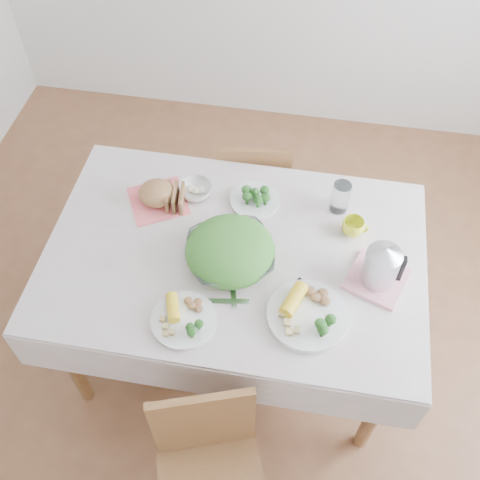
% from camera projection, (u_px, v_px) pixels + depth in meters
% --- Properties ---
extents(floor, '(3.60, 3.60, 0.00)m').
position_uv_depth(floor, '(235.00, 342.00, 2.83)').
color(floor, brown).
rests_on(floor, ground).
extents(dining_table, '(1.40, 0.90, 0.75)m').
position_uv_depth(dining_table, '(235.00, 303.00, 2.53)').
color(dining_table, brown).
rests_on(dining_table, floor).
extents(tablecloth, '(1.50, 1.00, 0.01)m').
position_uv_depth(tablecloth, '(234.00, 253.00, 2.23)').
color(tablecloth, beige).
rests_on(tablecloth, dining_table).
extents(chair_far, '(0.42, 0.42, 0.82)m').
position_uv_depth(chair_far, '(253.00, 178.00, 2.88)').
color(chair_far, brown).
rests_on(chair_far, floor).
extents(salad_bowl, '(0.43, 0.43, 0.08)m').
position_uv_depth(salad_bowl, '(230.00, 254.00, 2.17)').
color(salad_bowl, white).
rests_on(salad_bowl, tablecloth).
extents(dinner_plate_left, '(0.24, 0.24, 0.02)m').
position_uv_depth(dinner_plate_left, '(184.00, 320.00, 2.02)').
color(dinner_plate_left, white).
rests_on(dinner_plate_left, tablecloth).
extents(dinner_plate_right, '(0.42, 0.42, 0.02)m').
position_uv_depth(dinner_plate_right, '(307.00, 316.00, 2.03)').
color(dinner_plate_right, white).
rests_on(dinner_plate_right, tablecloth).
extents(broccoli_plate, '(0.24, 0.24, 0.02)m').
position_uv_depth(broccoli_plate, '(255.00, 201.00, 2.38)').
color(broccoli_plate, beige).
rests_on(broccoli_plate, tablecloth).
extents(napkin, '(0.31, 0.31, 0.00)m').
position_uv_depth(napkin, '(158.00, 201.00, 2.39)').
color(napkin, '#F76669').
rests_on(napkin, tablecloth).
extents(bread_loaf, '(0.17, 0.16, 0.09)m').
position_uv_depth(bread_loaf, '(157.00, 192.00, 2.34)').
color(bread_loaf, brown).
rests_on(bread_loaf, napkin).
extents(fruit_bowl, '(0.17, 0.17, 0.04)m').
position_uv_depth(fruit_bowl, '(196.00, 190.00, 2.40)').
color(fruit_bowl, white).
rests_on(fruit_bowl, tablecloth).
extents(yellow_mug, '(0.10, 0.10, 0.07)m').
position_uv_depth(yellow_mug, '(353.00, 227.00, 2.26)').
color(yellow_mug, yellow).
rests_on(yellow_mug, tablecloth).
extents(glass_tumbler, '(0.08, 0.08, 0.14)m').
position_uv_depth(glass_tumbler, '(340.00, 198.00, 2.31)').
color(glass_tumbler, white).
rests_on(glass_tumbler, tablecloth).
extents(pink_tray, '(0.27, 0.27, 0.02)m').
position_uv_depth(pink_tray, '(377.00, 279.00, 2.14)').
color(pink_tray, pink).
rests_on(pink_tray, tablecloth).
extents(electric_kettle, '(0.14, 0.14, 0.19)m').
position_uv_depth(electric_kettle, '(383.00, 262.00, 2.05)').
color(electric_kettle, '#B2B5BA').
rests_on(electric_kettle, pink_tray).
extents(fork_left, '(0.06, 0.17, 0.00)m').
position_uv_depth(fork_left, '(233.00, 289.00, 2.11)').
color(fork_left, silver).
rests_on(fork_left, tablecloth).
extents(fork_right, '(0.12, 0.18, 0.00)m').
position_uv_depth(fork_right, '(286.00, 295.00, 2.10)').
color(fork_right, silver).
rests_on(fork_right, tablecloth).
extents(knife, '(0.19, 0.05, 0.00)m').
position_uv_depth(knife, '(224.00, 301.00, 2.08)').
color(knife, silver).
rests_on(knife, tablecloth).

